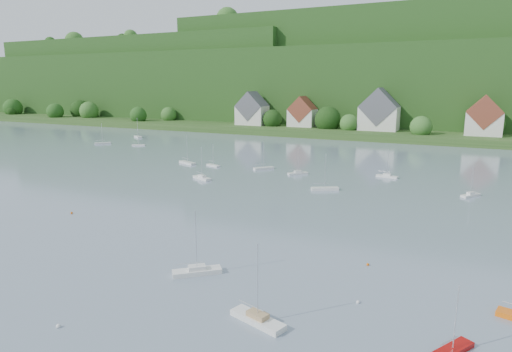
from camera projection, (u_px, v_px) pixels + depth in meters
The scene contains 14 objects.
far_shore_strip at pixel (372, 130), 201.81m from camera, with size 600.00×60.00×3.00m, color #294A1C.
forested_ridge at pixel (398, 83), 257.61m from camera, with size 620.00×181.22×69.89m.
village_building_0 at pixel (252, 111), 212.11m from camera, with size 14.00×10.40×16.00m.
village_building_1 at pixel (302, 114), 203.39m from camera, with size 12.00×9.36×14.00m.
village_building_2 at pixel (379, 113), 187.30m from camera, with size 16.00×11.44×18.00m.
village_building_3 at pixel (484, 119), 168.69m from camera, with size 13.00×10.40×15.50m.
near_sailboat_2 at pixel (258, 319), 42.56m from camera, with size 6.22×3.35×8.09m.
near_sailboat_3 at pixel (197, 271), 53.44m from camera, with size 5.55×5.15×7.99m.
near_sailboat_7 at pixel (453, 349), 37.87m from camera, with size 3.46×4.63×6.22m.
mooring_buoy_1 at pixel (58, 327), 41.82m from camera, with size 0.43×0.43×0.43m, color white.
mooring_buoy_2 at pixel (368, 265), 56.06m from camera, with size 0.38×0.38×0.38m, color #E65D06.
mooring_buoy_3 at pixel (72, 214), 78.31m from camera, with size 0.41×0.41×0.41m, color #E65D06.
mooring_buoy_4 at pixel (358, 303), 46.43m from camera, with size 0.38×0.38×0.38m, color white.
far_sailboat_cluster at pixel (358, 166), 121.68m from camera, with size 193.38×64.25×8.53m.
Camera 1 is at (39.78, -4.88, 22.80)m, focal length 30.83 mm.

